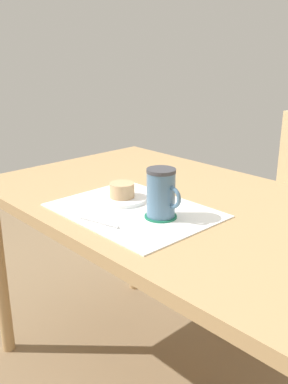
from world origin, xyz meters
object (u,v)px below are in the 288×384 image
dining_table (182,223)px  pastry (122,190)px  coffee_mug (161,193)px  pastry_plate (122,199)px

dining_table → pastry: (-0.13, -0.14, 0.11)m
pastry → coffee_mug: size_ratio=0.57×
dining_table → pastry_plate: (-0.13, -0.14, 0.08)m
dining_table → pastry_plate: 0.21m
pastry → coffee_mug: coffee_mug is taller
dining_table → pastry: 0.22m
pastry_plate → coffee_mug: coffee_mug is taller
dining_table → coffee_mug: 0.22m
pastry_plate → pastry: 0.03m
dining_table → coffee_mug: size_ratio=9.95×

